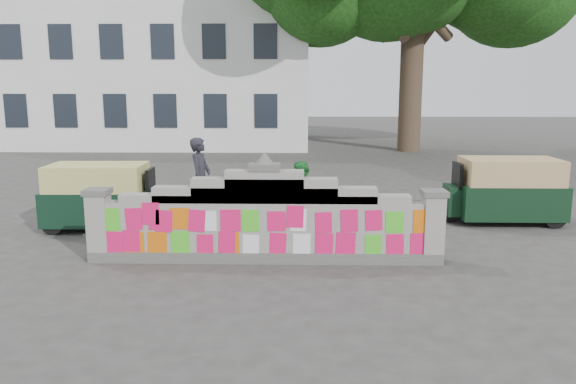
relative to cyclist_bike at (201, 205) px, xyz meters
name	(u,v)px	position (x,y,z in m)	size (l,w,h in m)	color
ground	(265,261)	(1.59, -2.44, -0.53)	(100.00, 100.00, 0.00)	#383533
parapet_wall	(265,221)	(1.59, -2.45, 0.22)	(6.48, 0.44, 2.01)	#4C4C49
building	(164,70)	(-5.41, 19.54, 3.49)	(16.00, 10.00, 8.90)	silver
cyclist_bike	(201,205)	(0.00, 0.00, 0.00)	(0.70, 2.01, 1.05)	black
cyclist_rider	(201,189)	(0.00, 0.00, 0.37)	(0.65, 0.43, 1.79)	black
pedestrian	(301,198)	(2.24, -0.54, 0.27)	(0.77, 0.60, 1.59)	#238030
rickshaw_left	(101,196)	(-2.20, -0.14, 0.23)	(2.65, 1.29, 1.46)	black
rickshaw_right	(506,190)	(7.01, 0.64, 0.26)	(2.73, 1.28, 1.51)	black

